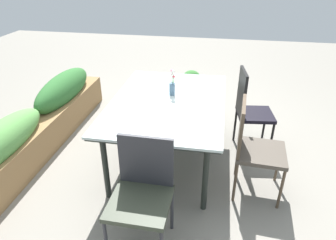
% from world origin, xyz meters
% --- Properties ---
extents(ground_plane, '(12.00, 12.00, 0.00)m').
position_xyz_m(ground_plane, '(0.00, 0.00, 0.00)').
color(ground_plane, gray).
extents(dining_table, '(1.72, 1.20, 0.75)m').
position_xyz_m(dining_table, '(-0.07, 0.05, 0.70)').
color(dining_table, silver).
rests_on(dining_table, ground).
extents(chair_end_left, '(0.47, 0.47, 0.92)m').
position_xyz_m(chair_end_left, '(-1.23, 0.05, 0.53)').
color(chair_end_left, '#363C2E').
rests_on(chair_end_left, ground).
extents(chair_near_right, '(0.45, 0.45, 1.01)m').
position_xyz_m(chair_near_right, '(0.31, -0.85, 0.57)').
color(chair_near_right, black).
rests_on(chair_near_right, ground).
extents(chair_near_left, '(0.49, 0.49, 0.96)m').
position_xyz_m(chair_near_left, '(-0.45, -0.84, 0.54)').
color(chair_near_left, '#4A4138').
rests_on(chair_near_left, ground).
extents(flower_vase, '(0.06, 0.06, 0.29)m').
position_xyz_m(flower_vase, '(0.09, 0.03, 0.87)').
color(flower_vase, slate).
rests_on(flower_vase, dining_table).
extents(planter_box, '(2.97, 0.39, 0.72)m').
position_xyz_m(planter_box, '(-0.09, 1.61, 0.33)').
color(planter_box, olive).
rests_on(planter_box, ground).
extents(potted_plant, '(0.32, 0.32, 0.51)m').
position_xyz_m(potted_plant, '(1.62, -0.04, 0.26)').
color(potted_plant, slate).
rests_on(potted_plant, ground).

